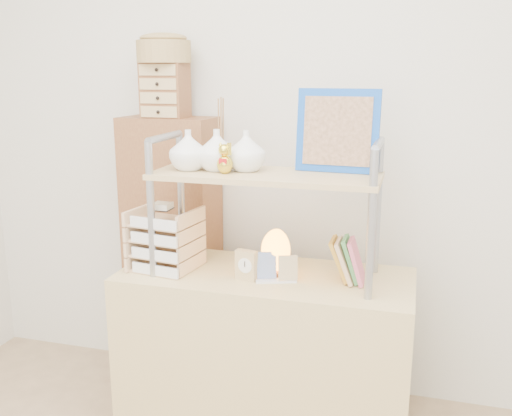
{
  "coord_description": "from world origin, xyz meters",
  "views": [
    {
      "loc": [
        0.57,
        -0.94,
        1.56
      ],
      "look_at": [
        -0.04,
        1.2,
        1.03
      ],
      "focal_mm": 40.0,
      "sensor_mm": 36.0,
      "label": 1
    }
  ],
  "objects_px": {
    "letter_tray": "(164,243)",
    "salt_lamp": "(276,252)",
    "desk": "(265,357)",
    "cabinet": "(173,252)"
  },
  "relations": [
    {
      "from": "letter_tray",
      "to": "salt_lamp",
      "type": "xyz_separation_m",
      "value": [
        0.46,
        0.07,
        -0.02
      ]
    },
    {
      "from": "salt_lamp",
      "to": "letter_tray",
      "type": "bearing_deg",
      "value": -171.93
    },
    {
      "from": "salt_lamp",
      "to": "cabinet",
      "type": "bearing_deg",
      "value": 149.57
    },
    {
      "from": "desk",
      "to": "cabinet",
      "type": "xyz_separation_m",
      "value": [
        -0.58,
        0.37,
        0.3
      ]
    },
    {
      "from": "cabinet",
      "to": "salt_lamp",
      "type": "height_order",
      "value": "cabinet"
    },
    {
      "from": "letter_tray",
      "to": "salt_lamp",
      "type": "height_order",
      "value": "letter_tray"
    },
    {
      "from": "desk",
      "to": "letter_tray",
      "type": "xyz_separation_m",
      "value": [
        -0.42,
        -0.06,
        0.49
      ]
    },
    {
      "from": "letter_tray",
      "to": "cabinet",
      "type": "bearing_deg",
      "value": 110.2
    },
    {
      "from": "letter_tray",
      "to": "salt_lamp",
      "type": "distance_m",
      "value": 0.47
    },
    {
      "from": "desk",
      "to": "letter_tray",
      "type": "bearing_deg",
      "value": -171.71
    }
  ]
}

